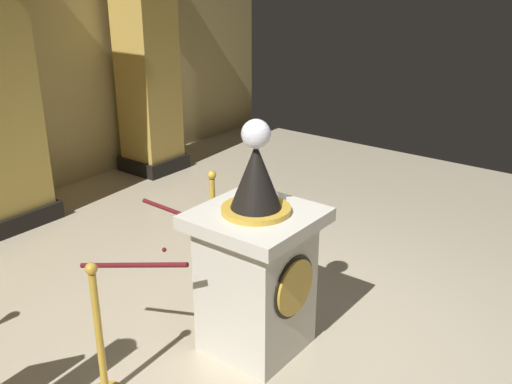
% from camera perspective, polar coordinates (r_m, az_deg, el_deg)
% --- Properties ---
extents(ground_plane, '(10.30, 10.30, 0.00)m').
position_cam_1_polar(ground_plane, '(4.69, 2.61, -14.54)').
color(ground_plane, beige).
extents(pedestal_clock, '(0.83, 0.83, 1.80)m').
position_cam_1_polar(pedestal_clock, '(4.30, 0.05, -7.23)').
color(pedestal_clock, beige).
rests_on(pedestal_clock, ground_plane).
extents(stanchion_near, '(0.24, 0.24, 1.06)m').
position_cam_1_polar(stanchion_near, '(5.40, -4.16, -4.78)').
color(stanchion_near, gold).
rests_on(stanchion_near, ground_plane).
extents(stanchion_far, '(0.24, 0.24, 1.03)m').
position_cam_1_polar(stanchion_far, '(4.12, -14.95, -14.95)').
color(stanchion_far, gold).
rests_on(stanchion_far, ground_plane).
extents(velvet_rope, '(1.13, 1.11, 0.22)m').
position_cam_1_polar(velvet_rope, '(4.53, -9.05, -4.62)').
color(velvet_rope, '#591419').
extents(column_right, '(0.76, 0.76, 3.39)m').
position_cam_1_polar(column_right, '(8.12, -10.73, 13.55)').
color(column_right, black).
rests_on(column_right, ground_plane).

